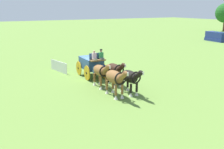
% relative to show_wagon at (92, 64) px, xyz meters
% --- Properties ---
extents(ground_plane, '(220.00, 220.00, 0.00)m').
position_rel_show_wagon_xyz_m(ground_plane, '(-0.16, 0.01, -1.27)').
color(ground_plane, olive).
extents(show_wagon, '(5.78, 2.04, 2.86)m').
position_rel_show_wagon_xyz_m(show_wagon, '(0.00, 0.00, 0.00)').
color(show_wagon, '#2D4C7A').
rests_on(show_wagon, ground).
extents(draft_horse_rear_near, '(3.12, 1.00, 2.24)m').
position_rel_show_wagon_xyz_m(draft_horse_rear_near, '(3.59, 0.48, 0.09)').
color(draft_horse_rear_near, '#331E14').
rests_on(draft_horse_rear_near, ground).
extents(draft_horse_rear_off, '(2.97, 0.99, 2.24)m').
position_rel_show_wagon_xyz_m(draft_horse_rear_off, '(3.52, -0.82, 0.09)').
color(draft_horse_rear_off, brown).
rests_on(draft_horse_rear_off, ground).
extents(draft_horse_lead_near, '(3.01, 1.03, 2.19)m').
position_rel_show_wagon_xyz_m(draft_horse_lead_near, '(6.18, 0.36, 0.05)').
color(draft_horse_lead_near, black).
rests_on(draft_horse_lead_near, ground).
extents(draft_horse_lead_off, '(3.20, 1.06, 2.31)m').
position_rel_show_wagon_xyz_m(draft_horse_lead_off, '(6.11, -0.94, 0.16)').
color(draft_horse_lead_off, brown).
rests_on(draft_horse_lead_off, ground).
extents(parked_vehicle_a, '(4.77, 2.48, 1.82)m').
position_rel_show_wagon_xyz_m(parked_vehicle_a, '(-12.71, 32.90, -0.39)').
color(parked_vehicle_a, navy).
rests_on(parked_vehicle_a, ground).
extents(sponsor_banner, '(3.15, 0.67, 1.10)m').
position_rel_show_wagon_xyz_m(sponsor_banner, '(-3.55, -2.12, -0.72)').
color(sponsor_banner, silver).
rests_on(sponsor_banner, ground).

